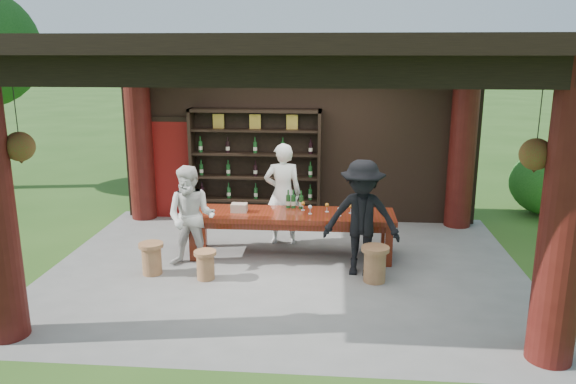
# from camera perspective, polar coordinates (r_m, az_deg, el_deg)

# --- Properties ---
(ground) EXTENTS (90.00, 90.00, 0.00)m
(ground) POSITION_cam_1_polar(r_m,az_deg,el_deg) (8.92, -0.22, -7.81)
(ground) COLOR #2D5119
(ground) RESTS_ON ground
(pavilion) EXTENTS (7.50, 6.00, 3.60)m
(pavilion) POSITION_cam_1_polar(r_m,az_deg,el_deg) (8.78, -0.07, 6.26)
(pavilion) COLOR slate
(pavilion) RESTS_ON ground
(wine_shelf) EXTENTS (2.56, 0.39, 2.26)m
(wine_shelf) POSITION_cam_1_polar(r_m,az_deg,el_deg) (11.03, -3.33, 2.61)
(wine_shelf) COLOR black
(wine_shelf) RESTS_ON ground
(tasting_table) EXTENTS (3.39, 0.89, 0.75)m
(tasting_table) POSITION_cam_1_polar(r_m,az_deg,el_deg) (9.27, 0.33, -2.80)
(tasting_table) COLOR #5F210D
(tasting_table) RESTS_ON ground
(stool_near_left) EXTENTS (0.34, 0.34, 0.44)m
(stool_near_left) POSITION_cam_1_polar(r_m,az_deg,el_deg) (8.56, -8.38, -7.27)
(stool_near_left) COLOR brown
(stool_near_left) RESTS_ON ground
(stool_near_right) EXTENTS (0.41, 0.41, 0.54)m
(stool_near_right) POSITION_cam_1_polar(r_m,az_deg,el_deg) (8.46, 8.82, -7.15)
(stool_near_right) COLOR brown
(stool_near_right) RESTS_ON ground
(stool_far_left) EXTENTS (0.38, 0.38, 0.50)m
(stool_far_left) POSITION_cam_1_polar(r_m,az_deg,el_deg) (8.89, -13.68, -6.50)
(stool_far_left) COLOR brown
(stool_far_left) RESTS_ON ground
(host) EXTENTS (0.71, 0.52, 1.80)m
(host) POSITION_cam_1_polar(r_m,az_deg,el_deg) (9.85, -0.54, -0.17)
(host) COLOR white
(host) RESTS_ON ground
(guest_woman) EXTENTS (0.83, 0.67, 1.63)m
(guest_woman) POSITION_cam_1_polar(r_m,az_deg,el_deg) (8.90, -9.80, -2.53)
(guest_woman) COLOR silver
(guest_woman) RESTS_ON ground
(guest_man) EXTENTS (1.21, 0.78, 1.78)m
(guest_man) POSITION_cam_1_polar(r_m,az_deg,el_deg) (8.52, 7.50, -2.65)
(guest_man) COLOR black
(guest_man) RESTS_ON ground
(table_bottles) EXTENTS (0.30, 0.12, 0.31)m
(table_bottles) POSITION_cam_1_polar(r_m,az_deg,el_deg) (9.47, 0.63, -0.73)
(table_bottles) COLOR #194C1E
(table_bottles) RESTS_ON tasting_table
(table_glasses) EXTENTS (0.96, 0.35, 0.15)m
(table_glasses) POSITION_cam_1_polar(r_m,az_deg,el_deg) (9.21, 4.40, -1.72)
(table_glasses) COLOR silver
(table_glasses) RESTS_ON tasting_table
(napkin_basket) EXTENTS (0.26, 0.18, 0.14)m
(napkin_basket) POSITION_cam_1_polar(r_m,az_deg,el_deg) (9.30, -4.98, -1.60)
(napkin_basket) COLOR #BF6672
(napkin_basket) RESTS_ON tasting_table
(shrubs) EXTENTS (16.44, 7.80, 1.36)m
(shrubs) POSITION_cam_1_polar(r_m,az_deg,el_deg) (9.70, 15.19, -3.05)
(shrubs) COLOR #194C14
(shrubs) RESTS_ON ground
(trees) EXTENTS (21.30, 11.40, 4.80)m
(trees) POSITION_cam_1_polar(r_m,az_deg,el_deg) (9.95, 26.75, 12.86)
(trees) COLOR #3F2819
(trees) RESTS_ON ground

